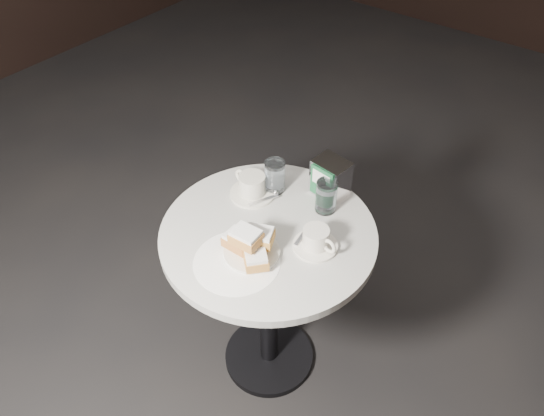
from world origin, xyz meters
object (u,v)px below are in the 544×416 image
(water_glass_right, at_px, (326,197))
(napkin_dispenser, at_px, (330,178))
(coffee_cup_right, at_px, (316,240))
(water_glass_left, at_px, (275,177))
(cafe_table, at_px, (268,271))
(beignet_plate, at_px, (250,245))
(coffee_cup_left, at_px, (252,187))

(water_glass_right, relative_size, napkin_dispenser, 0.85)
(coffee_cup_right, height_order, water_glass_left, water_glass_left)
(cafe_table, bearing_deg, napkin_dispenser, 78.89)
(cafe_table, relative_size, beignet_plate, 3.44)
(water_glass_left, bearing_deg, cafe_table, -58.48)
(coffee_cup_left, distance_m, napkin_dispenser, 0.27)
(water_glass_right, xyz_separation_m, napkin_dispenser, (-0.03, 0.08, 0.01))
(water_glass_right, bearing_deg, cafe_table, -113.89)
(coffee_cup_right, bearing_deg, water_glass_right, 120.44)
(cafe_table, relative_size, coffee_cup_right, 4.77)
(napkin_dispenser, bearing_deg, water_glass_left, -142.11)
(coffee_cup_right, height_order, water_glass_right, water_glass_right)
(beignet_plate, bearing_deg, coffee_cup_left, 128.16)
(coffee_cup_left, bearing_deg, napkin_dispenser, 49.12)
(water_glass_left, bearing_deg, napkin_dispenser, 30.86)
(beignet_plate, height_order, napkin_dispenser, napkin_dispenser)
(water_glass_right, bearing_deg, coffee_cup_left, -159.48)
(water_glass_right, height_order, napkin_dispenser, napkin_dispenser)
(water_glass_right, bearing_deg, napkin_dispenser, 114.17)
(coffee_cup_left, height_order, napkin_dispenser, napkin_dispenser)
(coffee_cup_right, bearing_deg, beignet_plate, -126.72)
(cafe_table, distance_m, water_glass_right, 0.33)
(coffee_cup_right, xyz_separation_m, water_glass_right, (-0.07, 0.16, 0.02))
(beignet_plate, height_order, water_glass_left, water_glass_left)
(beignet_plate, height_order, water_glass_right, water_glass_right)
(water_glass_left, distance_m, water_glass_right, 0.20)
(beignet_plate, bearing_deg, water_glass_right, 77.88)
(napkin_dispenser, bearing_deg, beignet_plate, -87.85)
(water_glass_right, bearing_deg, coffee_cup_right, -66.13)
(coffee_cup_right, bearing_deg, cafe_table, -161.45)
(beignet_plate, distance_m, coffee_cup_right, 0.20)
(cafe_table, relative_size, coffee_cup_left, 4.12)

